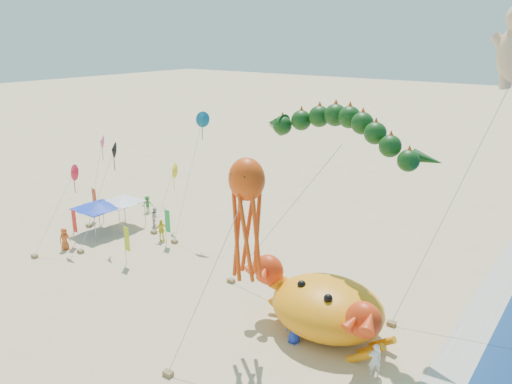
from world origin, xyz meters
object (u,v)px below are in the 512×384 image
dragon_kite (340,135)px  crab_inflatable (326,306)px  canopy_white (121,200)px  canopy_blue (98,206)px  octopus_kite (247,210)px

dragon_kite → crab_inflatable: bearing=-66.6°
canopy_white → canopy_blue: bearing=-101.7°
dragon_kite → canopy_blue: bearing=-174.1°
crab_inflatable → octopus_kite: bearing=-130.6°
crab_inflatable → dragon_kite: size_ratio=0.72×
crab_inflatable → canopy_blue: size_ratio=2.44×
dragon_kite → octopus_kite: dragon_kite is taller
canopy_blue → canopy_white: bearing=78.3°
crab_inflatable → canopy_white: size_ratio=2.68×
octopus_kite → crab_inflatable: bearing=49.4°
dragon_kite → octopus_kite: (-1.21, -7.63, -2.81)m
octopus_kite → canopy_white: (-19.92, 7.56, -5.50)m
crab_inflatable → canopy_white: crab_inflatable is taller
canopy_white → dragon_kite: bearing=0.2°
octopus_kite → canopy_blue: octopus_kite is taller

